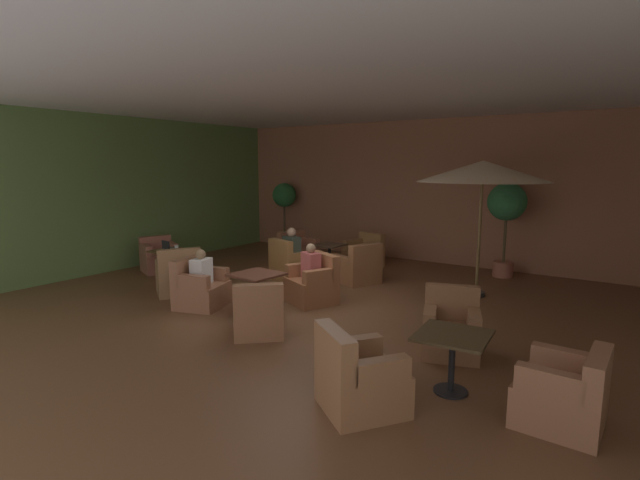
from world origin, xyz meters
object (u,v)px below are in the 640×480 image
at_px(cafe_table_front_left, 172,256).
at_px(armchair_mid_center_east, 358,380).
at_px(armchair_mid_center_south, 564,395).
at_px(potted_tree_mid_left, 284,200).
at_px(armchair_front_left_north, 179,277).
at_px(patron_blue_shirt, 201,269).
at_px(armchair_rear_right_east, 298,253).
at_px(armchair_rear_right_south, 290,265).
at_px(armchair_front_left_east, 159,258).
at_px(cafe_table_rear_right, 329,253).
at_px(patron_by_window, 311,264).
at_px(armchair_mid_center_north, 451,330).
at_px(cafe_table_front_right, 257,281).
at_px(cafe_table_mid_center, 452,346).
at_px(armchair_front_right_north, 200,289).
at_px(open_laptop, 168,247).
at_px(armchair_front_right_east, 258,314).
at_px(patio_umbrella_tall_red, 483,172).
at_px(patron_with_friend, 292,246).
at_px(armchair_rear_right_north, 364,254).
at_px(iced_drink_cup, 177,248).
at_px(armchair_front_right_south, 313,285).
at_px(potted_tree_left_corner, 507,209).
at_px(armchair_rear_right_west, 358,269).

xyz_separation_m(cafe_table_front_left, armchair_mid_center_east, (6.01, -2.51, -0.21)).
distance_m(armchair_mid_center_south, potted_tree_mid_left, 10.44).
height_order(armchair_front_left_north, patron_blue_shirt, patron_blue_shirt).
distance_m(armchair_rear_right_east, patron_blue_shirt, 3.81).
bearing_deg(armchair_front_left_north, armchair_rear_right_south, 62.03).
xyz_separation_m(armchair_front_left_east, cafe_table_rear_right, (3.42, 2.11, 0.16)).
xyz_separation_m(armchair_front_left_east, patron_by_window, (4.46, -0.11, 0.41)).
xyz_separation_m(armchair_mid_center_north, patron_by_window, (-2.88, 0.88, 0.41)).
bearing_deg(cafe_table_front_right, cafe_table_mid_center, -14.82).
bearing_deg(cafe_table_front_right, armchair_front_right_north, -163.08).
bearing_deg(open_laptop, armchair_front_right_east, -20.75).
height_order(patio_umbrella_tall_red, patron_blue_shirt, patio_umbrella_tall_red).
distance_m(cafe_table_front_right, patron_with_friend, 2.35).
height_order(armchair_rear_right_north, open_laptop, open_laptop).
bearing_deg(armchair_front_right_east, iced_drink_cup, 157.52).
xyz_separation_m(patron_by_window, patron_with_friend, (-1.35, 1.20, 0.03)).
bearing_deg(armchair_front_right_south, patron_with_friend, 139.74).
bearing_deg(potted_tree_left_corner, armchair_mid_center_east, -88.46).
relative_size(cafe_table_front_right, cafe_table_rear_right, 1.22).
bearing_deg(cafe_table_mid_center, iced_drink_cup, 165.75).
xyz_separation_m(armchair_front_right_north, armchair_mid_center_south, (5.85, -0.71, -0.02)).
relative_size(armchair_rear_right_west, iced_drink_cup, 9.34).
relative_size(cafe_table_front_left, armchair_mid_center_east, 0.70).
bearing_deg(patron_with_friend, patio_umbrella_tall_red, 14.51).
bearing_deg(armchair_rear_right_east, armchair_front_right_north, -80.52).
bearing_deg(patron_blue_shirt, potted_tree_mid_left, 114.34).
relative_size(patron_by_window, open_laptop, 1.89).
xyz_separation_m(armchair_rear_right_north, patron_with_friend, (-0.65, -2.08, 0.45)).
bearing_deg(armchair_front_right_south, armchair_front_left_north, -158.65).
relative_size(patron_by_window, iced_drink_cup, 5.85).
height_order(cafe_table_mid_center, armchair_rear_right_west, armchair_rear_right_west).
distance_m(armchair_front_right_east, armchair_rear_right_west, 3.55).
bearing_deg(potted_tree_mid_left, armchair_mid_center_south, -36.89).
xyz_separation_m(armchair_rear_right_south, open_laptop, (-2.18, -1.47, 0.39)).
distance_m(patio_umbrella_tall_red, patron_by_window, 3.59).
height_order(armchair_front_right_south, patron_with_friend, patron_with_friend).
bearing_deg(potted_tree_mid_left, armchair_front_right_north, -66.08).
distance_m(armchair_front_right_east, patron_with_friend, 3.42).
bearing_deg(armchair_front_right_north, armchair_rear_right_east, 99.48).
distance_m(armchair_mid_center_east, cafe_table_rear_right, 6.23).
bearing_deg(armchair_rear_right_south, armchair_front_left_north, -117.97).
height_order(potted_tree_mid_left, open_laptop, potted_tree_mid_left).
distance_m(potted_tree_left_corner, patron_by_window, 4.79).
bearing_deg(patron_with_friend, armchair_front_right_north, -93.33).
xyz_separation_m(armchair_mid_center_north, patio_umbrella_tall_red, (-0.52, 3.04, 2.03)).
xyz_separation_m(armchair_front_right_south, potted_tree_left_corner, (2.38, 4.04, 1.20)).
bearing_deg(patron_blue_shirt, open_laptop, 155.41).
distance_m(armchair_front_right_east, cafe_table_rear_right, 4.21).
bearing_deg(potted_tree_mid_left, armchair_rear_right_west, -32.19).
relative_size(armchair_rear_right_east, armchair_rear_right_west, 0.90).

